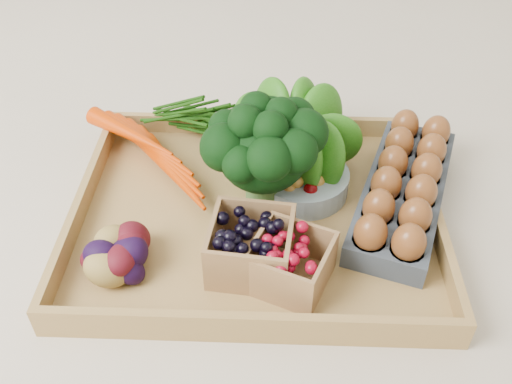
{
  "coord_description": "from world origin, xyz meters",
  "views": [
    {
      "loc": [
        0.02,
        -0.64,
        0.62
      ],
      "look_at": [
        0.0,
        0.0,
        0.06
      ],
      "focal_mm": 40.0,
      "sensor_mm": 36.0,
      "label": 1
    }
  ],
  "objects_px": {
    "broccoli": "(263,171)",
    "egg_carton": "(403,194)",
    "tray": "(256,217)",
    "cherry_bowl": "(303,181)"
  },
  "relations": [
    {
      "from": "cherry_bowl",
      "to": "egg_carton",
      "type": "distance_m",
      "value": 0.16
    },
    {
      "from": "tray",
      "to": "broccoli",
      "type": "height_order",
      "value": "broccoli"
    },
    {
      "from": "broccoli",
      "to": "egg_carton",
      "type": "xyz_separation_m",
      "value": [
        0.22,
        0.01,
        -0.05
      ]
    },
    {
      "from": "cherry_bowl",
      "to": "egg_carton",
      "type": "bearing_deg",
      "value": -9.02
    },
    {
      "from": "cherry_bowl",
      "to": "broccoli",
      "type": "bearing_deg",
      "value": -149.74
    },
    {
      "from": "tray",
      "to": "cherry_bowl",
      "type": "xyz_separation_m",
      "value": [
        0.07,
        0.06,
        0.03
      ]
    },
    {
      "from": "tray",
      "to": "egg_carton",
      "type": "relative_size",
      "value": 1.66
    },
    {
      "from": "broccoli",
      "to": "egg_carton",
      "type": "relative_size",
      "value": 0.53
    },
    {
      "from": "tray",
      "to": "broccoli",
      "type": "xyz_separation_m",
      "value": [
        0.01,
        0.02,
        0.08
      ]
    },
    {
      "from": "broccoli",
      "to": "cherry_bowl",
      "type": "bearing_deg",
      "value": 30.26
    }
  ]
}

